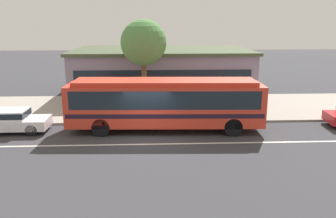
{
  "coord_description": "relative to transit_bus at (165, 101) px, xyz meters",
  "views": [
    {
      "loc": [
        0.28,
        -17.74,
        6.08
      ],
      "look_at": [
        1.18,
        1.37,
        1.3
      ],
      "focal_mm": 37.53,
      "sensor_mm": 36.0,
      "label": 1
    }
  ],
  "objects": [
    {
      "name": "ground_plane",
      "position": [
        -1.04,
        -1.54,
        -1.7
      ],
      "size": [
        120.0,
        120.0,
        0.0
      ],
      "primitive_type": "plane",
      "color": "#36363B"
    },
    {
      "name": "sidewalk_slab",
      "position": [
        -1.04,
        5.35,
        -1.64
      ],
      "size": [
        60.0,
        8.0,
        0.12
      ],
      "primitive_type": "cube",
      "color": "#A1958B",
      "rests_on": "ground_plane"
    },
    {
      "name": "lane_stripe_center",
      "position": [
        -1.04,
        -2.34,
        -1.7
      ],
      "size": [
        56.0,
        0.16,
        0.01
      ],
      "primitive_type": "cube",
      "color": "silver",
      "rests_on": "ground_plane"
    },
    {
      "name": "transit_bus",
      "position": [
        0.0,
        0.0,
        0.0
      ],
      "size": [
        10.98,
        2.87,
        2.93
      ],
      "color": "red",
      "rests_on": "ground_plane"
    },
    {
      "name": "sedan_behind_bus",
      "position": [
        -8.87,
        0.09,
        -0.98
      ],
      "size": [
        4.35,
        1.8,
        1.29
      ],
      "color": "white",
      "rests_on": "ground_plane"
    },
    {
      "name": "pedestrian_waiting_near_sign",
      "position": [
        1.56,
        3.49,
        -0.61
      ],
      "size": [
        0.39,
        0.39,
        1.67
      ],
      "color": "navy",
      "rests_on": "sidewalk_slab"
    },
    {
      "name": "bus_stop_sign",
      "position": [
        3.37,
        2.04,
        -0.07
      ],
      "size": [
        0.08,
        0.44,
        2.35
      ],
      "color": "gray",
      "rests_on": "sidewalk_slab"
    },
    {
      "name": "street_tree_near_stop",
      "position": [
        -1.27,
        4.72,
        2.95
      ],
      "size": [
        3.1,
        3.1,
        6.12
      ],
      "color": "brown",
      "rests_on": "sidewalk_slab"
    },
    {
      "name": "station_building",
      "position": [
        0.11,
        10.85,
        0.21
      ],
      "size": [
        14.68,
        9.28,
        3.82
      ],
      "color": "gray",
      "rests_on": "ground_plane"
    }
  ]
}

